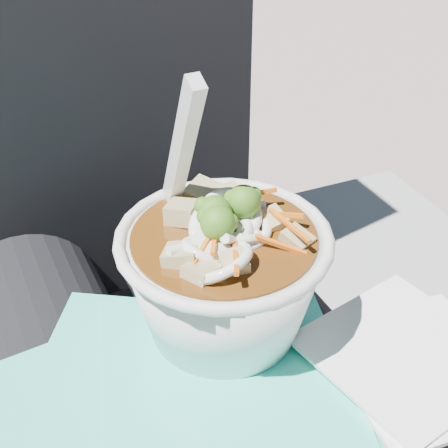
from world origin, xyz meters
name	(u,v)px	position (x,y,z in m)	size (l,w,h in m)	color
lap	(193,433)	(0.00, 0.00, 0.54)	(0.34, 0.48, 0.16)	black
person_body	(152,340)	(0.00, 0.09, 0.56)	(0.34, 0.94, 1.01)	black
plastic_bag	(187,401)	(-0.02, -0.03, 0.62)	(0.32, 0.33, 0.02)	#2FC6AF
napkins	(414,360)	(0.14, -0.08, 0.63)	(0.14, 0.15, 0.01)	white
udon_bowl	(224,270)	(0.04, 0.02, 0.69)	(0.19, 0.19, 0.20)	silver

